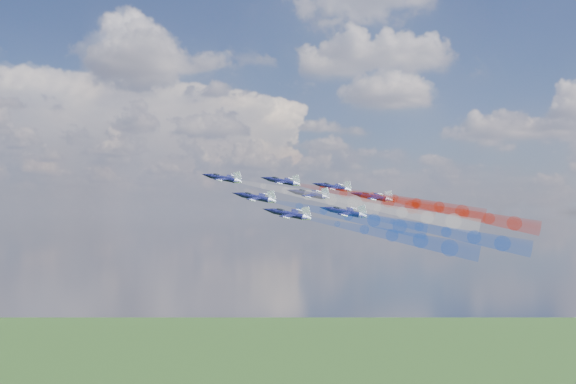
{
  "coord_description": "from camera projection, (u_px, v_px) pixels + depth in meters",
  "views": [
    {
      "loc": [
        5.79,
        -155.42,
        162.4
      ],
      "look_at": [
        8.1,
        6.59,
        167.61
      ],
      "focal_mm": 40.28,
      "sensor_mm": 36.0,
      "label": 1
    }
  ],
  "objects": [
    {
      "name": "trail_inner_right",
      "position": [
        366.0,
        197.0,
        166.02
      ],
      "size": [
        35.26,
        15.32,
        11.32
      ],
      "primitive_type": null,
      "rotation": [
        0.2,
        -0.19,
        1.22
      ],
      "color": "red"
    },
    {
      "name": "trail_rear_left",
      "position": [
        446.0,
        232.0,
        141.8
      ],
      "size": [
        35.26,
        15.32,
        11.32
      ],
      "primitive_type": null,
      "rotation": [
        0.2,
        -0.19,
        1.22
      ],
      "color": "blue"
    },
    {
      "name": "jet_inner_left",
      "position": [
        256.0,
        197.0,
        155.08
      ],
      "size": [
        14.45,
        12.91,
        6.99
      ],
      "primitive_type": null,
      "rotation": [
        0.2,
        -0.19,
        1.22
      ],
      "color": "black"
    },
    {
      "name": "jet_outer_right",
      "position": [
        333.0,
        187.0,
        178.48
      ],
      "size": [
        14.45,
        12.91,
        6.99
      ],
      "primitive_type": null,
      "rotation": [
        0.2,
        -0.19,
        1.22
      ],
      "color": "black"
    },
    {
      "name": "jet_rear_left",
      "position": [
        345.0,
        212.0,
        148.58
      ],
      "size": [
        14.45,
        12.91,
        6.99
      ],
      "primitive_type": null,
      "rotation": [
        0.2,
        -0.19,
        1.22
      ],
      "color": "black"
    },
    {
      "name": "trail_inner_left",
      "position": [
        348.0,
        216.0,
        148.3
      ],
      "size": [
        35.26,
        15.32,
        11.32
      ],
      "primitive_type": null,
      "rotation": [
        0.2,
        -0.19,
        1.22
      ],
      "color": "blue"
    },
    {
      "name": "jet_lead",
      "position": [
        223.0,
        178.0,
        166.51
      ],
      "size": [
        14.45,
        12.91,
        6.99
      ],
      "primitive_type": null,
      "rotation": [
        0.2,
        -0.19,
        1.22
      ],
      "color": "black"
    },
    {
      "name": "trail_center_third",
      "position": [
        402.0,
        212.0,
        152.51
      ],
      "size": [
        35.26,
        15.32,
        11.32
      ],
      "primitive_type": null,
      "rotation": [
        0.2,
        -0.19,
        1.22
      ],
      "color": "white"
    },
    {
      "name": "trail_rear_right",
      "position": [
        464.0,
        214.0,
        159.6
      ],
      "size": [
        35.26,
        15.32,
        11.32
      ],
      "primitive_type": null,
      "rotation": [
        0.2,
        -0.19,
        1.22
      ],
      "color": "red"
    },
    {
      "name": "trail_lead",
      "position": [
        308.0,
        195.0,
        159.73
      ],
      "size": [
        35.26,
        15.32,
        11.32
      ],
      "primitive_type": null,
      "rotation": [
        0.2,
        -0.19,
        1.22
      ],
      "color": "white"
    },
    {
      "name": "jet_rear_right",
      "position": [
        373.0,
        197.0,
        166.38
      ],
      "size": [
        14.45,
        12.91,
        6.99
      ],
      "primitive_type": null,
      "rotation": [
        0.2,
        -0.19,
        1.22
      ],
      "color": "black"
    },
    {
      "name": "jet_inner_right",
      "position": [
        282.0,
        181.0,
        172.8
      ],
      "size": [
        14.45,
        12.91,
        6.99
      ],
      "primitive_type": null,
      "rotation": [
        0.2,
        -0.19,
        1.22
      ],
      "color": "black"
    },
    {
      "name": "jet_center_third",
      "position": [
        310.0,
        194.0,
        159.29
      ],
      "size": [
        14.45,
        12.91,
        6.99
      ],
      "primitive_type": null,
      "rotation": [
        0.2,
        -0.19,
        1.22
      ],
      "color": "black"
    },
    {
      "name": "trail_outer_right",
      "position": [
        417.0,
        203.0,
        171.7
      ],
      "size": [
        35.26,
        15.32,
        11.32
      ],
      "primitive_type": null,
      "rotation": [
        0.2,
        -0.19,
        1.22
      ],
      "color": "red"
    },
    {
      "name": "trail_outer_left",
      "position": [
        392.0,
        235.0,
        135.0
      ],
      "size": [
        35.26,
        15.32,
        11.32
      ],
      "primitive_type": null,
      "rotation": [
        0.2,
        -0.19,
        1.22
      ],
      "color": "blue"
    },
    {
      "name": "jet_outer_left",
      "position": [
        289.0,
        214.0,
        141.78
      ],
      "size": [
        14.45,
        12.91,
        6.99
      ],
      "primitive_type": null,
      "rotation": [
        0.2,
        -0.19,
        1.22
      ],
      "color": "black"
    }
  ]
}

